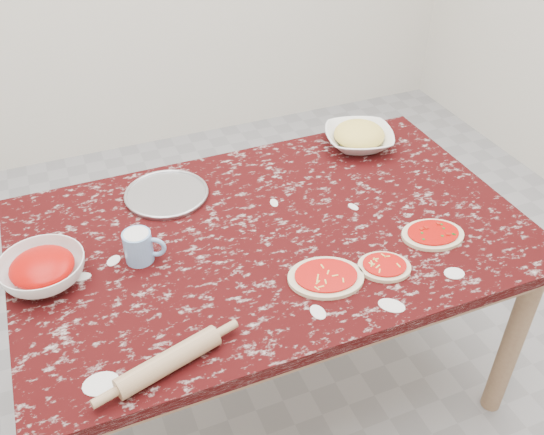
{
  "coord_description": "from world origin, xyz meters",
  "views": [
    {
      "loc": [
        -0.56,
        -1.37,
        1.94
      ],
      "look_at": [
        0.0,
        0.0,
        0.8
      ],
      "focal_mm": 39.53,
      "sensor_mm": 36.0,
      "label": 1
    }
  ],
  "objects_px": {
    "cheese_bowl": "(359,139)",
    "flour_mug": "(139,246)",
    "worktable": "(272,250)",
    "sauce_bowl": "(43,271)",
    "pizza_tray": "(167,195)",
    "rolling_pin": "(169,361)"
  },
  "relations": [
    {
      "from": "cheese_bowl",
      "to": "flour_mug",
      "type": "distance_m",
      "value": 0.98
    },
    {
      "from": "worktable",
      "to": "sauce_bowl",
      "type": "xyz_separation_m",
      "value": [
        -0.69,
        0.03,
        0.12
      ]
    },
    {
      "from": "flour_mug",
      "to": "cheese_bowl",
      "type": "bearing_deg",
      "value": 20.2
    },
    {
      "from": "pizza_tray",
      "to": "sauce_bowl",
      "type": "bearing_deg",
      "value": -146.81
    },
    {
      "from": "worktable",
      "to": "flour_mug",
      "type": "bearing_deg",
      "value": 177.55
    },
    {
      "from": "worktable",
      "to": "cheese_bowl",
      "type": "distance_m",
      "value": 0.63
    },
    {
      "from": "flour_mug",
      "to": "rolling_pin",
      "type": "xyz_separation_m",
      "value": [
        -0.02,
        -0.43,
        -0.02
      ]
    },
    {
      "from": "sauce_bowl",
      "to": "rolling_pin",
      "type": "xyz_separation_m",
      "value": [
        0.25,
        -0.44,
        -0.01
      ]
    },
    {
      "from": "worktable",
      "to": "flour_mug",
      "type": "distance_m",
      "value": 0.44
    },
    {
      "from": "sauce_bowl",
      "to": "rolling_pin",
      "type": "height_order",
      "value": "sauce_bowl"
    },
    {
      "from": "sauce_bowl",
      "to": "worktable",
      "type": "bearing_deg",
      "value": -2.6
    },
    {
      "from": "worktable",
      "to": "rolling_pin",
      "type": "relative_size",
      "value": 5.85
    },
    {
      "from": "flour_mug",
      "to": "sauce_bowl",
      "type": "bearing_deg",
      "value": 177.16
    },
    {
      "from": "sauce_bowl",
      "to": "cheese_bowl",
      "type": "xyz_separation_m",
      "value": [
        1.19,
        0.33,
        -0.01
      ]
    },
    {
      "from": "flour_mug",
      "to": "rolling_pin",
      "type": "distance_m",
      "value": 0.43
    },
    {
      "from": "worktable",
      "to": "cheese_bowl",
      "type": "xyz_separation_m",
      "value": [
        0.51,
        0.36,
        0.11
      ]
    },
    {
      "from": "worktable",
      "to": "pizza_tray",
      "type": "relative_size",
      "value": 5.74
    },
    {
      "from": "pizza_tray",
      "to": "flour_mug",
      "type": "height_order",
      "value": "flour_mug"
    },
    {
      "from": "cheese_bowl",
      "to": "rolling_pin",
      "type": "bearing_deg",
      "value": -141.0
    },
    {
      "from": "pizza_tray",
      "to": "cheese_bowl",
      "type": "relative_size",
      "value": 1.08
    },
    {
      "from": "sauce_bowl",
      "to": "rolling_pin",
      "type": "distance_m",
      "value": 0.51
    },
    {
      "from": "pizza_tray",
      "to": "flour_mug",
      "type": "xyz_separation_m",
      "value": [
        -0.15,
        -0.29,
        0.05
      ]
    }
  ]
}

